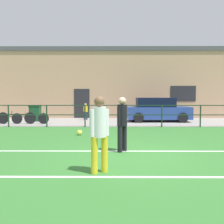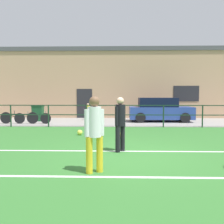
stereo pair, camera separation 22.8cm
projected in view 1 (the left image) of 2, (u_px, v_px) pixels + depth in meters
name	position (u px, v px, depth m)	size (l,w,h in m)	color
ground	(131.00, 154.00, 7.18)	(60.00, 44.00, 0.04)	#33702D
field_line_touchline	(131.00, 151.00, 7.48)	(36.00, 0.11, 0.00)	white
field_line_hash	(139.00, 177.00, 5.11)	(36.00, 0.11, 0.00)	white
pavement_strip	(122.00, 122.00, 15.66)	(48.00, 5.00, 0.02)	gray
perimeter_fence	(123.00, 113.00, 13.12)	(36.07, 0.07, 1.15)	#193823
clubhouse_facade	(120.00, 83.00, 19.18)	(28.00, 2.56, 5.10)	tan
player_goalkeeper	(122.00, 121.00, 7.38)	(0.30, 0.37, 1.60)	black
player_winger	(99.00, 130.00, 5.34)	(0.40, 0.29, 1.63)	gold
soccer_ball_match	(121.00, 135.00, 9.79)	(0.24, 0.24, 0.24)	#E5E04C
soccer_ball_spare	(80.00, 133.00, 10.45)	(0.22, 0.22, 0.22)	#E5E04C
spectator_child	(86.00, 110.00, 16.82)	(0.30, 0.19, 1.09)	#232D4C
parked_car_red	(157.00, 110.00, 15.80)	(3.87, 1.82, 1.48)	#28428E
bicycle_parked_1	(17.00, 118.00, 14.38)	(2.22, 0.04, 0.76)	black
bicycle_parked_2	(30.00, 118.00, 14.38)	(2.12, 0.04, 0.71)	black
trash_bin_0	(35.00, 113.00, 15.90)	(0.68, 0.58, 0.99)	#194C28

